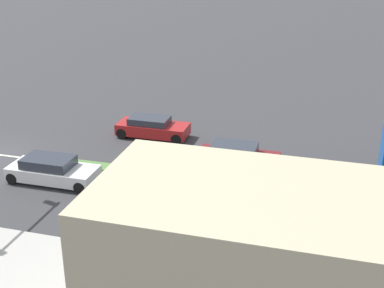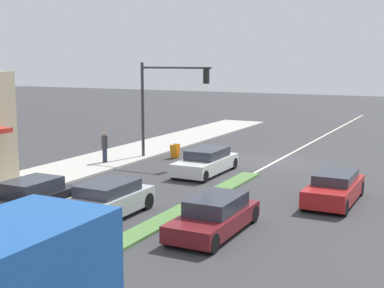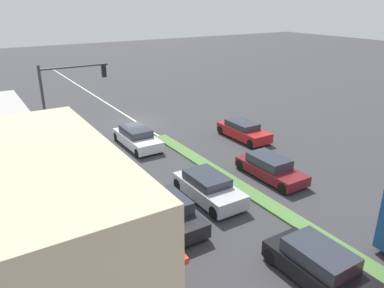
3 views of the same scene
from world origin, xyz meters
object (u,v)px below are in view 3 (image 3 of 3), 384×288
(sedan_silver, at_px, (208,188))
(sedan_maroon, at_px, (270,168))
(hatchback_red, at_px, (243,131))
(van_white, at_px, (137,138))
(sedan_dark, at_px, (170,212))
(pedestrian, at_px, (43,151))
(warning_aframe_sign, at_px, (73,136))
(suv_black, at_px, (322,267))
(traffic_signal_main, at_px, (65,91))

(sedan_silver, bearing_deg, sedan_maroon, -177.51)
(sedan_silver, height_order, hatchback_red, sedan_silver)
(van_white, height_order, sedan_dark, sedan_dark)
(pedestrian, height_order, sedan_dark, pedestrian)
(warning_aframe_sign, height_order, van_white, van_white)
(sedan_silver, relative_size, suv_black, 0.96)
(van_white, height_order, sedan_silver, sedan_silver)
(warning_aframe_sign, bearing_deg, pedestrian, 52.96)
(pedestrian, relative_size, van_white, 0.38)
(traffic_signal_main, distance_m, sedan_silver, 12.31)
(traffic_signal_main, bearing_deg, suv_black, 102.07)
(pedestrian, bearing_deg, hatchback_red, 169.58)
(sedan_maroon, xyz_separation_m, hatchback_red, (-2.80, -5.83, 0.02))
(suv_black, bearing_deg, warning_aframe_sign, -79.36)
(sedan_silver, bearing_deg, pedestrian, -53.77)
(sedan_maroon, bearing_deg, warning_aframe_sign, -55.85)
(warning_aframe_sign, relative_size, hatchback_red, 0.19)
(sedan_silver, relative_size, hatchback_red, 0.97)
(sedan_maroon, bearing_deg, pedestrian, -38.00)
(sedan_maroon, bearing_deg, sedan_dark, 9.71)
(suv_black, relative_size, sedan_dark, 1.13)
(warning_aframe_sign, height_order, suv_black, suv_black)
(hatchback_red, relative_size, suv_black, 0.99)
(sedan_maroon, distance_m, sedan_dark, 7.30)
(pedestrian, distance_m, sedan_dark, 10.13)
(pedestrian, bearing_deg, sedan_silver, 126.23)
(pedestrian, distance_m, van_white, 6.24)
(van_white, distance_m, hatchback_red, 7.71)
(van_white, distance_m, sedan_dark, 10.21)
(warning_aframe_sign, height_order, sedan_maroon, sedan_maroon)
(van_white, xyz_separation_m, suv_black, (0.00, 15.93, 0.04))
(warning_aframe_sign, relative_size, van_white, 0.19)
(van_white, bearing_deg, hatchback_red, 159.02)
(van_white, bearing_deg, sedan_dark, 74.09)
(van_white, xyz_separation_m, sedan_dark, (2.80, 9.82, 0.03))
(sedan_silver, height_order, suv_black, suv_black)
(pedestrian, distance_m, sedan_maroon, 13.48)
(hatchback_red, bearing_deg, traffic_signal_main, -24.98)
(sedan_silver, xyz_separation_m, sedan_maroon, (-4.40, -0.19, -0.04))
(traffic_signal_main, xyz_separation_m, suv_black, (-3.92, 18.36, -3.24))
(warning_aframe_sign, relative_size, suv_black, 0.19)
(warning_aframe_sign, height_order, sedan_silver, sedan_silver)
(sedan_silver, bearing_deg, hatchback_red, -140.10)
(traffic_signal_main, distance_m, warning_aframe_sign, 3.57)
(hatchback_red, xyz_separation_m, suv_black, (7.20, 13.17, 0.04))
(sedan_silver, distance_m, sedan_dark, 2.99)
(warning_aframe_sign, distance_m, suv_black, 19.46)
(sedan_silver, xyz_separation_m, hatchback_red, (-7.20, -6.02, -0.03))
(sedan_silver, distance_m, hatchback_red, 9.39)
(sedan_maroon, relative_size, suv_black, 0.99)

